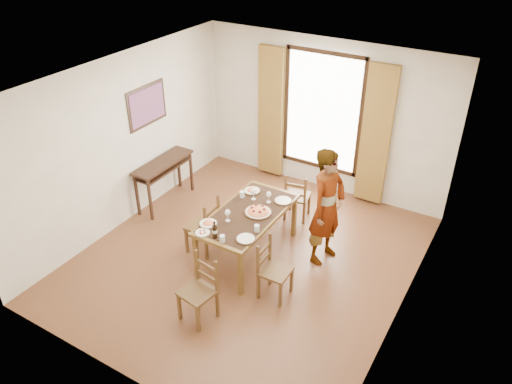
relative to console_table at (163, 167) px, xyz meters
The scene contains 22 objects.
ground 2.22m from the console_table, 16.47° to the right, with size 5.00×5.00×0.00m, color #512B19.
room_shell 2.25m from the console_table, 13.10° to the right, with size 4.60×5.10×2.74m.
console_table is the anchor object (origin of this frame).
dining_table 2.06m from the console_table, 14.99° to the right, with size 0.85×1.67×0.76m.
chair_west 1.60m from the console_table, 29.13° to the right, with size 0.43×0.43×0.92m.
chair_north 2.30m from the console_table, 18.27° to the left, with size 0.44×0.44×0.85m.
chair_south 2.88m from the console_table, 41.91° to the right, with size 0.45×0.45×0.89m.
chair_east 2.95m from the console_table, 21.76° to the right, with size 0.39×0.39×0.86m.
man 2.99m from the console_table, ahead, with size 0.55×0.72×1.77m, color gray.
plate_sw 1.98m from the console_table, 32.20° to the right, with size 0.27×0.27×0.05m, color silver, non-canonical shape.
plate_se 2.55m from the console_table, 25.27° to the right, with size 0.27×0.27×0.05m, color silver, non-canonical shape.
plate_nw 1.75m from the console_table, ahead, with size 0.27×0.27×0.05m, color silver, non-canonical shape.
plate_ne 2.29m from the console_table, ahead, with size 0.27×0.27×0.05m, color silver, non-canonical shape.
pasta_platter 2.18m from the console_table, 12.34° to the right, with size 0.40×0.40×0.10m, color red, non-canonical shape.
caprese_plate 2.15m from the console_table, 36.12° to the right, with size 0.20×0.20×0.04m, color silver, non-canonical shape.
wine_glass_a 2.05m from the console_table, 24.50° to the right, with size 0.08×0.08×0.18m, color white, non-canonical shape.
wine_glass_b 2.13m from the console_table, ahead, with size 0.08×0.08×0.18m, color white, non-canonical shape.
wine_glass_c 1.90m from the console_table, ahead, with size 0.08×0.08×0.18m, color white, non-canonical shape.
tumbler_a 2.49m from the console_table, 20.11° to the right, with size 0.07×0.07×0.10m, color silver.
tumbler_b 1.73m from the console_table, ahead, with size 0.07×0.07×0.10m, color silver.
tumbler_c 2.44m from the console_table, 31.86° to the right, with size 0.07×0.07×0.10m, color silver.
wine_bottle 2.31m from the console_table, 33.03° to the right, with size 0.07×0.07×0.25m, color black, non-canonical shape.
Camera 1 is at (3.08, -4.95, 4.70)m, focal length 35.00 mm.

